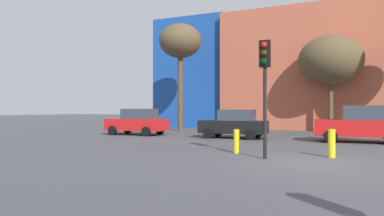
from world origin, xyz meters
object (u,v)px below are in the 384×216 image
(parked_car_0, at_px, (137,122))
(parked_car_1, at_px, (234,124))
(bollard_yellow_1, at_px, (332,143))
(bare_tree_0, at_px, (180,43))
(traffic_light_island, at_px, (265,72))
(bare_tree_1, at_px, (330,61))
(bollard_yellow_0, at_px, (237,141))
(parked_car_2, at_px, (362,124))

(parked_car_0, distance_m, parked_car_1, 6.66)
(bollard_yellow_1, bearing_deg, bare_tree_0, 134.13)
(parked_car_0, distance_m, bollard_yellow_1, 13.69)
(bare_tree_0, bearing_deg, traffic_light_island, -54.27)
(parked_car_0, bearing_deg, traffic_light_island, 142.30)
(traffic_light_island, relative_size, bare_tree_1, 0.56)
(bollard_yellow_1, bearing_deg, parked_car_1, 129.71)
(bare_tree_0, bearing_deg, bollard_yellow_1, -45.87)
(parked_car_0, height_order, bare_tree_0, bare_tree_0)
(parked_car_1, distance_m, bollard_yellow_0, 6.93)
(parked_car_0, height_order, parked_car_1, parked_car_0)
(parked_car_1, xyz_separation_m, traffic_light_island, (3.33, -7.72, 2.10))
(traffic_light_island, xyz_separation_m, bollard_yellow_1, (2.05, 1.24, -2.44))
(parked_car_1, bearing_deg, bollard_yellow_0, 107.11)
(bollard_yellow_1, bearing_deg, bollard_yellow_0, -177.89)
(bare_tree_0, bearing_deg, parked_car_1, -41.20)
(parked_car_0, bearing_deg, bare_tree_0, -97.05)
(bare_tree_1, xyz_separation_m, bollard_yellow_1, (0.33, -14.23, -4.81))
(bare_tree_0, bearing_deg, parked_car_0, -97.05)
(parked_car_0, xyz_separation_m, parked_car_1, (6.66, -0.00, -0.03))
(parked_car_2, xyz_separation_m, bollard_yellow_0, (-4.66, -6.61, -0.47))
(parked_car_1, bearing_deg, parked_car_0, -0.00)
(bare_tree_0, height_order, bare_tree_1, bare_tree_0)
(parked_car_0, xyz_separation_m, bollard_yellow_0, (8.70, -6.61, -0.41))
(parked_car_0, height_order, bollard_yellow_0, parked_car_0)
(traffic_light_island, bearing_deg, bollard_yellow_0, -132.29)
(parked_car_0, height_order, bollard_yellow_1, parked_car_0)
(parked_car_2, relative_size, bare_tree_1, 0.60)
(parked_car_0, xyz_separation_m, bare_tree_1, (11.72, 7.74, 4.44))
(bollard_yellow_1, bearing_deg, parked_car_2, 78.62)
(bare_tree_0, distance_m, bollard_yellow_1, 17.64)
(bare_tree_1, bearing_deg, parked_car_0, -146.55)
(bollard_yellow_0, height_order, bollard_yellow_1, bollard_yellow_1)
(bare_tree_1, bearing_deg, parked_car_2, -78.07)
(parked_car_2, bearing_deg, traffic_light_island, 66.49)
(bare_tree_0, bearing_deg, bollard_yellow_0, -55.88)
(parked_car_1, relative_size, bare_tree_1, 0.54)
(parked_car_2, height_order, bollard_yellow_1, parked_car_2)
(parked_car_1, height_order, bare_tree_0, bare_tree_0)
(parked_car_0, bearing_deg, bollard_yellow_0, 142.76)
(bollard_yellow_1, bearing_deg, bare_tree_1, 91.33)
(parked_car_1, xyz_separation_m, parked_car_2, (6.69, 0.00, 0.10))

